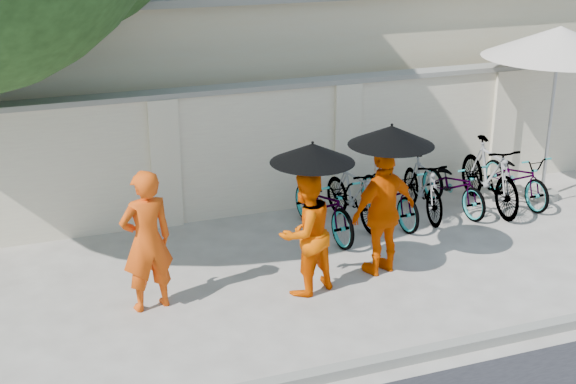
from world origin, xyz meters
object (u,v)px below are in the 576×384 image
object	(u,v)px
monk_right	(384,212)
patio_umbrella	(559,44)
monk_left	(147,241)
monk_center	(305,233)

from	to	relation	value
monk_right	patio_umbrella	distance (m)	4.50
monk_left	monk_center	size ratio (longest dim) A/B	1.10
monk_right	monk_center	bearing A→B (deg)	-5.17
monk_left	monk_center	world-z (taller)	monk_left
monk_center	monk_right	bearing A→B (deg)	168.63
monk_left	patio_umbrella	size ratio (longest dim) A/B	0.56
monk_center	patio_umbrella	world-z (taller)	patio_umbrella
monk_left	patio_umbrella	bearing A→B (deg)	-178.68
monk_left	patio_umbrella	xyz separation A→B (m)	(6.97, 1.52, 1.71)
monk_right	monk_left	bearing A→B (deg)	-15.30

